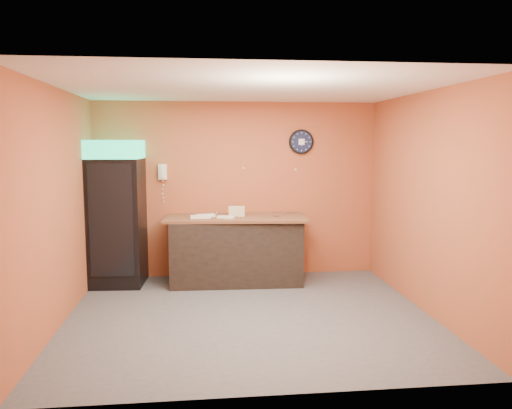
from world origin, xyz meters
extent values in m
plane|color=#47474C|center=(0.00, 0.00, 0.00)|extent=(4.50, 4.50, 0.00)
cube|color=#B35032|center=(0.00, 2.00, 1.40)|extent=(4.50, 0.02, 2.80)
cube|color=#B35032|center=(-2.25, 0.00, 1.40)|extent=(0.02, 4.00, 2.80)
cube|color=#B35032|center=(2.25, 0.00, 1.40)|extent=(0.02, 4.00, 2.80)
cube|color=white|center=(0.00, 0.00, 2.80)|extent=(4.50, 4.00, 0.02)
cube|color=black|center=(-1.85, 1.65, 0.96)|extent=(0.81, 0.81, 1.92)
cube|color=#16BE7A|center=(-1.85, 1.65, 2.05)|extent=(0.81, 0.81, 0.27)
cube|color=black|center=(-1.83, 1.26, 1.04)|extent=(0.64, 0.06, 1.64)
cube|color=black|center=(-0.06, 1.56, 0.49)|extent=(2.01, 0.94, 0.99)
cylinder|color=black|center=(1.04, 1.98, 2.17)|extent=(0.40, 0.05, 0.40)
cylinder|color=#0F1433|center=(1.04, 1.95, 2.17)|extent=(0.34, 0.01, 0.34)
cube|color=white|center=(1.04, 1.94, 2.17)|extent=(0.10, 0.00, 0.10)
cube|color=white|center=(-1.18, 1.96, 1.70)|extent=(0.13, 0.08, 0.24)
cube|color=white|center=(-1.18, 1.91, 1.70)|extent=(0.05, 0.04, 0.20)
cube|color=brown|center=(-0.06, 1.56, 1.01)|extent=(2.22, 1.11, 0.04)
cube|color=beige|center=(-0.04, 1.56, 1.06)|extent=(0.25, 0.11, 0.05)
cube|color=beige|center=(-0.04, 1.56, 1.11)|extent=(0.25, 0.11, 0.05)
cube|color=beige|center=(-0.04, 1.56, 1.16)|extent=(0.25, 0.11, 0.05)
cube|color=white|center=(-0.59, 1.43, 1.05)|extent=(0.31, 0.12, 0.04)
cube|color=white|center=(-0.22, 1.37, 1.05)|extent=(0.27, 0.18, 0.04)
cube|color=white|center=(-0.52, 1.56, 1.05)|extent=(0.30, 0.18, 0.04)
cylinder|color=silver|center=(-0.35, 1.72, 1.06)|extent=(0.06, 0.06, 0.06)
camera|label=1|loc=(-0.58, -6.00, 2.15)|focal=35.00mm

